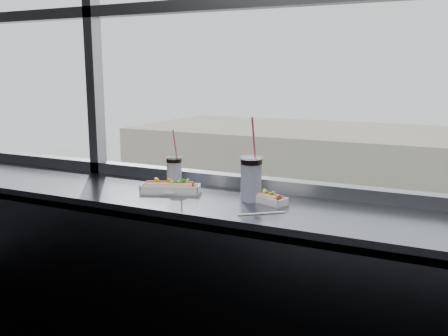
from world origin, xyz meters
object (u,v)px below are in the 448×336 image
at_px(car_far_a, 252,265).
at_px(wrapper, 167,192).
at_px(hotdog_tray_right, 264,197).
at_px(soda_cup_right, 251,176).
at_px(tree_left, 311,221).
at_px(tree_center, 430,237).
at_px(loose_straw, 262,213).
at_px(pedestrian_b, 412,271).
at_px(car_near_a, 117,307).
at_px(soda_cup_left, 174,171).
at_px(hotdog_tray_left, 170,187).
at_px(pedestrian_a, 314,250).

bearing_deg(car_far_a, wrapper, -162.77).
relative_size(hotdog_tray_right, soda_cup_right, 0.63).
height_order(tree_left, tree_center, tree_left).
xyz_separation_m(loose_straw, pedestrian_b, (-1.46, 27.95, -11.06)).
bearing_deg(car_near_a, soda_cup_left, -144.39).
distance_m(soda_cup_left, pedestrian_b, 29.87).
bearing_deg(tree_center, car_near_a, -138.30).
distance_m(car_near_a, tree_center, 18.14).
relative_size(wrapper, car_near_a, 0.02).
bearing_deg(hotdog_tray_left, car_near_a, 109.27).
distance_m(hotdog_tray_left, loose_straw, 0.55).
relative_size(hotdog_tray_right, pedestrian_b, 0.12).
xyz_separation_m(car_far_a, pedestrian_b, (8.74, 3.54, -0.10)).
height_order(soda_cup_right, tree_left, soda_cup_right).
distance_m(hotdog_tray_right, loose_straw, 0.20).
bearing_deg(wrapper, car_far_a, 111.70).
distance_m(hotdog_tray_left, soda_cup_left, 0.12).
xyz_separation_m(soda_cup_left, loose_straw, (0.57, -0.25, -0.08)).
relative_size(pedestrian_a, tree_left, 0.47).
height_order(hotdog_tray_left, wrapper, hotdog_tray_left).
bearing_deg(tree_left, soda_cup_right, -74.85).
bearing_deg(hotdog_tray_left, car_far_a, 91.11).
xyz_separation_m(car_far_a, tree_left, (2.43, 4.00, 2.04)).
relative_size(hotdog_tray_left, loose_straw, 1.47).
relative_size(hotdog_tray_left, car_far_a, 0.05).
distance_m(wrapper, car_far_a, 28.36).
bearing_deg(hotdog_tray_right, wrapper, -151.69).
height_order(wrapper, tree_center, wrapper).
xyz_separation_m(car_near_a, tree_center, (13.47, 12.00, 1.94)).
bearing_deg(pedestrian_a, pedestrian_b, -6.62).
relative_size(hotdog_tray_left, hotdog_tray_right, 1.23).
bearing_deg(car_far_a, soda_cup_right, -161.89).
bearing_deg(hotdog_tray_right, tree_center, 111.28).
bearing_deg(car_near_a, tree_center, -52.67).
xyz_separation_m(pedestrian_b, tree_left, (-6.31, 0.46, 2.14)).
bearing_deg(car_near_a, hotdog_tray_left, -144.49).
distance_m(hotdog_tray_right, soda_cup_left, 0.52).
height_order(pedestrian_b, tree_left, tree_left).
relative_size(hotdog_tray_right, soda_cup_left, 0.80).
height_order(soda_cup_left, soda_cup_right, soda_cup_right).
xyz_separation_m(loose_straw, car_far_a, (-10.20, 24.41, -10.97)).
height_order(soda_cup_right, tree_center, soda_cup_right).
distance_m(wrapper, tree_center, 29.69).
relative_size(loose_straw, wrapper, 1.94).
bearing_deg(pedestrian_b, car_near_a, 42.33).
xyz_separation_m(hotdog_tray_left, wrapper, (-0.00, -0.03, -0.02)).
distance_m(hotdog_tray_left, pedestrian_a, 31.37).
bearing_deg(car_near_a, pedestrian_a, -32.39).
height_order(loose_straw, pedestrian_a, loose_straw).
height_order(hotdog_tray_left, car_far_a, hotdog_tray_left).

